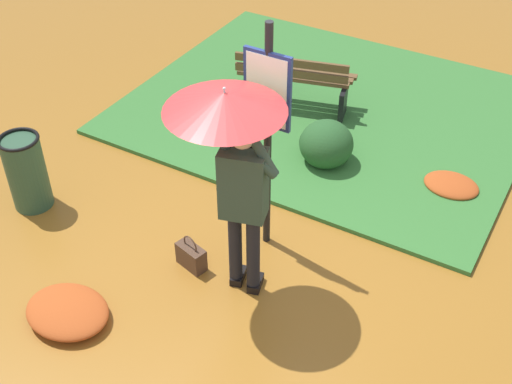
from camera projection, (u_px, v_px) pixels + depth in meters
name	position (u px, v px, depth m)	size (l,w,h in m)	color
ground_plane	(234.00, 284.00, 6.16)	(18.00, 18.00, 0.00)	#9E6623
grass_verge	(328.00, 109.00, 8.50)	(4.80, 4.00, 0.05)	#387533
person_with_umbrella	(233.00, 144.00, 5.20)	(0.96, 0.96, 2.04)	black
info_sign_post	(267.00, 116.00, 5.72)	(0.44, 0.07, 2.30)	black
handbag	(191.00, 256.00, 6.27)	(0.33, 0.21, 0.37)	#4C3323
park_bench	(295.00, 80.00, 8.31)	(1.43, 0.72, 0.75)	black
trash_bin	(26.00, 172.00, 6.81)	(0.42, 0.42, 0.83)	#2D5138
shrub_cluster	(324.00, 144.00, 7.49)	(0.66, 0.60, 0.54)	#285628
leaf_pile_near_person	(67.00, 312.00, 5.79)	(0.77, 0.62, 0.17)	#B74C1E
leaf_pile_by_bench	(451.00, 185.00, 7.21)	(0.59, 0.47, 0.13)	#B74C1E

